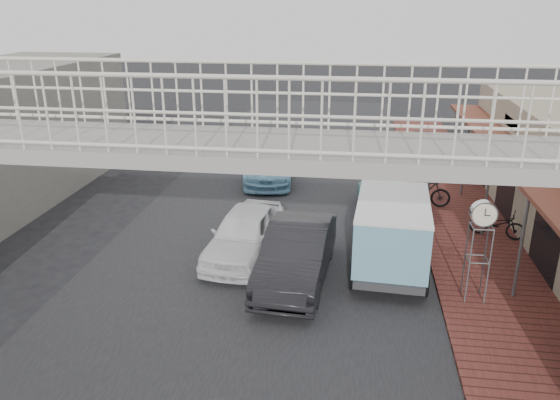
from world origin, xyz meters
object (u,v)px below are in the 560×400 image
(dark_sedan, at_px, (297,253))
(arrow_sign, at_px, (457,149))
(white_hatchback, at_px, (245,233))
(motorcycle_far, at_px, (425,192))
(street_clock, at_px, (483,218))
(angkot_van, at_px, (392,224))
(angkot_curb, at_px, (388,199))
(angkot_far, at_px, (269,164))
(motorcycle_near, at_px, (497,223))

(dark_sedan, relative_size, arrow_sign, 1.47)
(white_hatchback, bearing_deg, dark_sedan, -30.76)
(motorcycle_far, bearing_deg, dark_sedan, 150.40)
(street_clock, bearing_deg, dark_sedan, 171.09)
(arrow_sign, bearing_deg, angkot_van, -114.11)
(arrow_sign, bearing_deg, angkot_curb, 169.53)
(angkot_curb, bearing_deg, arrow_sign, 159.97)
(angkot_curb, xyz_separation_m, angkot_far, (-4.87, 3.63, 0.08))
(white_hatchback, height_order, street_clock, street_clock)
(angkot_van, distance_m, motorcycle_near, 4.41)
(white_hatchback, xyz_separation_m, motorcycle_far, (5.80, 4.88, -0.08))
(angkot_van, xyz_separation_m, arrow_sign, (2.19, 3.48, 1.35))
(motorcycle_far, xyz_separation_m, street_clock, (0.53, -6.69, 1.65))
(white_hatchback, height_order, motorcycle_far, white_hatchback)
(motorcycle_far, bearing_deg, white_hatchback, 134.12)
(motorcycle_near, bearing_deg, street_clock, -179.70)
(dark_sedan, distance_m, motorcycle_near, 7.09)
(dark_sedan, xyz_separation_m, angkot_curb, (2.70, 5.24, -0.17))
(street_clock, xyz_separation_m, arrow_sign, (0.16, 5.10, 0.42))
(dark_sedan, xyz_separation_m, arrow_sign, (4.77, 4.54, 1.93))
(arrow_sign, bearing_deg, white_hatchback, -145.05)
(motorcycle_near, bearing_deg, motorcycle_far, 58.37)
(white_hatchback, distance_m, street_clock, 6.77)
(white_hatchback, relative_size, street_clock, 1.63)
(angkot_van, xyz_separation_m, street_clock, (2.03, -1.62, 0.94))
(angkot_curb, xyz_separation_m, angkot_van, (-0.11, -4.18, 0.75))
(motorcycle_far, relative_size, arrow_sign, 0.57)
(street_clock, bearing_deg, motorcycle_near, 68.21)
(angkot_far, bearing_deg, white_hatchback, -92.30)
(dark_sedan, relative_size, angkot_van, 1.06)
(angkot_curb, height_order, motorcycle_near, angkot_curb)
(angkot_curb, xyz_separation_m, arrow_sign, (2.08, -0.70, 2.10))
(motorcycle_near, bearing_deg, angkot_far, 77.51)
(motorcycle_near, xyz_separation_m, motorcycle_far, (-2.01, 2.54, 0.10))
(white_hatchback, distance_m, dark_sedan, 2.13)
(motorcycle_far, distance_m, arrow_sign, 2.70)
(angkot_curb, height_order, street_clock, street_clock)
(angkot_van, distance_m, arrow_sign, 4.33)
(dark_sedan, bearing_deg, angkot_curb, 66.43)
(motorcycle_near, distance_m, motorcycle_far, 3.24)
(white_hatchback, height_order, angkot_far, white_hatchback)
(white_hatchback, distance_m, angkot_far, 7.62)
(dark_sedan, bearing_deg, street_clock, -3.17)
(arrow_sign, bearing_deg, angkot_far, 156.23)
(angkot_far, height_order, angkot_van, angkot_van)
(angkot_curb, relative_size, motorcycle_near, 2.59)
(white_hatchback, distance_m, motorcycle_far, 7.58)
(angkot_van, bearing_deg, angkot_far, 124.97)
(angkot_far, relative_size, motorcycle_near, 2.78)
(dark_sedan, height_order, angkot_van, angkot_van)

